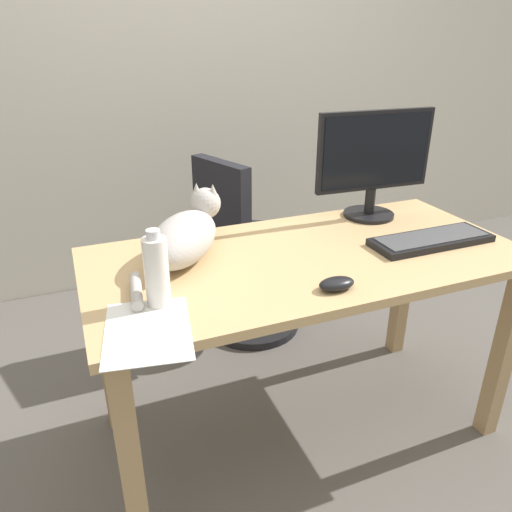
{
  "coord_description": "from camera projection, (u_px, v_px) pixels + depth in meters",
  "views": [
    {
      "loc": [
        -0.71,
        -1.3,
        1.42
      ],
      "look_at": [
        -0.21,
        -0.07,
        0.81
      ],
      "focal_mm": 34.06,
      "sensor_mm": 36.0,
      "label": 1
    }
  ],
  "objects": [
    {
      "name": "desk",
      "position": [
        306.0,
        283.0,
        1.66
      ],
      "size": [
        1.46,
        0.7,
        0.75
      ],
      "color": "tan",
      "rests_on": "ground_plane"
    },
    {
      "name": "computer_mouse",
      "position": [
        337.0,
        284.0,
        1.39
      ],
      "size": [
        0.11,
        0.06,
        0.04
      ],
      "primitive_type": "ellipsoid",
      "color": "black",
      "rests_on": "desk"
    },
    {
      "name": "monitor",
      "position": [
        374.0,
        161.0,
        1.86
      ],
      "size": [
        0.48,
        0.2,
        0.41
      ],
      "color": "black",
      "rests_on": "desk"
    },
    {
      "name": "cat",
      "position": [
        186.0,
        234.0,
        1.56
      ],
      "size": [
        0.39,
        0.51,
        0.2
      ],
      "color": "#B2ADA8",
      "rests_on": "desk"
    },
    {
      "name": "back_wall",
      "position": [
        183.0,
        57.0,
        2.69
      ],
      "size": [
        6.0,
        0.04,
        2.6
      ],
      "primitive_type": "cube",
      "color": "beige",
      "rests_on": "ground_plane"
    },
    {
      "name": "office_chair",
      "position": [
        245.0,
        261.0,
        2.4
      ],
      "size": [
        0.51,
        0.48,
        0.92
      ],
      "color": "black",
      "rests_on": "ground_plane"
    },
    {
      "name": "ground_plane",
      "position": [
        299.0,
        425.0,
        1.93
      ],
      "size": [
        8.0,
        8.0,
        0.0
      ],
      "primitive_type": "plane",
      "color": "#59544F"
    },
    {
      "name": "water_bottle",
      "position": [
        157.0,
        271.0,
        1.28
      ],
      "size": [
        0.07,
        0.07,
        0.22
      ],
      "color": "silver",
      "rests_on": "desk"
    },
    {
      "name": "keyboard",
      "position": [
        431.0,
        240.0,
        1.7
      ],
      "size": [
        0.44,
        0.15,
        0.03
      ],
      "color": "black",
      "rests_on": "desk"
    },
    {
      "name": "paper_sheet",
      "position": [
        148.0,
        330.0,
        1.2
      ],
      "size": [
        0.26,
        0.33,
        0.0
      ],
      "primitive_type": "cube",
      "rotation": [
        0.0,
        0.0,
        -0.17
      ],
      "color": "white",
      "rests_on": "desk"
    }
  ]
}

